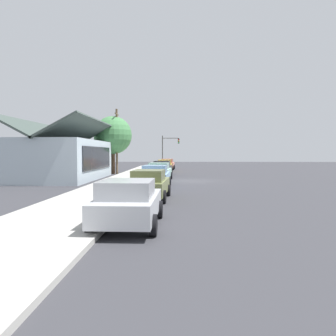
{
  "coord_description": "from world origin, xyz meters",
  "views": [
    {
      "loc": [
        -28.71,
        1.24,
        2.49
      ],
      "look_at": [
        -0.54,
        2.03,
        1.16
      ],
      "focal_mm": 35.05,
      "sensor_mm": 36.0,
      "label": 1
    }
  ],
  "objects": [
    {
      "name": "storefront_building",
      "position": [
        1.49,
        11.98,
        1.96
      ],
      "size": [
        13.05,
        7.04,
        5.56
      ],
      "color": "#ADBCC6",
      "rests_on": "ground"
    },
    {
      "name": "car_skyblue",
      "position": [
        -5.28,
        2.79,
        0.81
      ],
      "size": [
        4.5,
        2.17,
        1.59
      ],
      "rotation": [
        0.0,
        0.0,
        -0.03
      ],
      "color": "#8CB7E0",
      "rests_on": "ground"
    },
    {
      "name": "ground_plane",
      "position": [
        0.0,
        0.0,
        0.0
      ],
      "size": [
        120.0,
        120.0,
        0.0
      ],
      "primitive_type": "plane",
      "color": "#38383D"
    },
    {
      "name": "car_coral",
      "position": [
        19.48,
        2.65,
        0.81
      ],
      "size": [
        4.43,
        2.17,
        1.59
      ],
      "rotation": [
        0.0,
        0.0,
        -0.04
      ],
      "color": "#EA8C75",
      "rests_on": "ground"
    },
    {
      "name": "car_mustard",
      "position": [
        13.54,
        2.85,
        0.82
      ],
      "size": [
        4.9,
        2.07,
        1.59
      ],
      "rotation": [
        0.0,
        0.0,
        -0.0
      ],
      "color": "gold",
      "rests_on": "ground"
    },
    {
      "name": "fire_hydrant_red",
      "position": [
        -4.04,
        4.2,
        0.5
      ],
      "size": [
        0.22,
        0.22,
        0.71
      ],
      "color": "red",
      "rests_on": "sidewalk_curb"
    },
    {
      "name": "car_charcoal",
      "position": [
        7.03,
        2.87,
        0.81
      ],
      "size": [
        4.42,
        2.21,
        1.59
      ],
      "rotation": [
        0.0,
        0.0,
        -0.04
      ],
      "color": "#2D3035",
      "rests_on": "ground"
    },
    {
      "name": "utility_pole_wooden",
      "position": [
        8.95,
        8.2,
        3.93
      ],
      "size": [
        1.8,
        0.24,
        7.5
      ],
      "color": "brown",
      "rests_on": "ground"
    },
    {
      "name": "sidewalk_curb",
      "position": [
        0.0,
        5.6,
        0.08
      ],
      "size": [
        60.0,
        4.2,
        0.16
      ],
      "primitive_type": "cube",
      "color": "#B2AFA8",
      "rests_on": "ground"
    },
    {
      "name": "traffic_light_main",
      "position": [
        23.87,
        2.54,
        3.49
      ],
      "size": [
        0.37,
        2.79,
        5.2
      ],
      "color": "#383833",
      "rests_on": "ground"
    },
    {
      "name": "car_seafoam",
      "position": [
        0.47,
        2.83,
        0.82
      ],
      "size": [
        4.75,
        2.28,
        1.59
      ],
      "rotation": [
        0.0,
        0.0,
        -0.06
      ],
      "color": "#9ED1BC",
      "rests_on": "ground"
    },
    {
      "name": "car_silver",
      "position": [
        -17.81,
        2.87,
        0.82
      ],
      "size": [
        4.44,
        2.15,
        1.59
      ],
      "rotation": [
        0.0,
        0.0,
        -0.02
      ],
      "color": "silver",
      "rests_on": "ground"
    },
    {
      "name": "car_olive",
      "position": [
        -11.49,
        2.7,
        0.81
      ],
      "size": [
        4.64,
        2.15,
        1.59
      ],
      "rotation": [
        0.0,
        0.0,
        -0.05
      ],
      "color": "olive",
      "rests_on": "ground"
    },
    {
      "name": "shade_tree",
      "position": [
        9.48,
        8.75,
        4.5
      ],
      "size": [
        4.43,
        4.43,
        6.74
      ],
      "color": "brown",
      "rests_on": "ground"
    }
  ]
}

